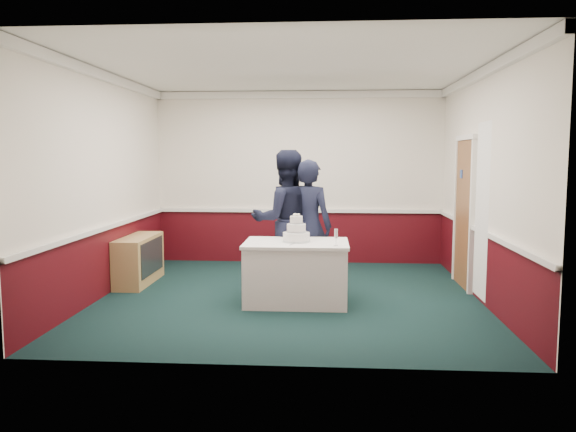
# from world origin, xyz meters

# --- Properties ---
(ground) EXTENTS (5.00, 5.00, 0.00)m
(ground) POSITION_xyz_m (0.00, 0.00, 0.00)
(ground) COLOR black
(ground) RESTS_ON ground
(room_shell) EXTENTS (5.00, 5.00, 3.00)m
(room_shell) POSITION_xyz_m (0.08, 0.61, 1.97)
(room_shell) COLOR white
(room_shell) RESTS_ON ground
(sideboard) EXTENTS (0.41, 1.20, 0.70)m
(sideboard) POSITION_xyz_m (-2.28, 0.66, 0.35)
(sideboard) COLOR tan
(sideboard) RESTS_ON ground
(cake_table) EXTENTS (1.32, 0.92, 0.79)m
(cake_table) POSITION_xyz_m (0.11, -0.29, 0.40)
(cake_table) COLOR white
(cake_table) RESTS_ON ground
(wedding_cake) EXTENTS (0.35, 0.35, 0.36)m
(wedding_cake) POSITION_xyz_m (0.11, -0.29, 0.90)
(wedding_cake) COLOR white
(wedding_cake) RESTS_ON cake_table
(cake_knife) EXTENTS (0.09, 0.21, 0.00)m
(cake_knife) POSITION_xyz_m (0.08, -0.49, 0.79)
(cake_knife) COLOR silver
(cake_knife) RESTS_ON cake_table
(champagne_flute) EXTENTS (0.05, 0.05, 0.21)m
(champagne_flute) POSITION_xyz_m (0.61, -0.57, 0.93)
(champagne_flute) COLOR silver
(champagne_flute) RESTS_ON cake_table
(person_man) EXTENTS (1.13, 0.99, 1.96)m
(person_man) POSITION_xyz_m (-0.09, 0.43, 0.98)
(person_man) COLOR black
(person_man) RESTS_ON ground
(person_woman) EXTENTS (0.78, 0.64, 1.84)m
(person_woman) POSITION_xyz_m (0.24, 0.34, 0.92)
(person_woman) COLOR black
(person_woman) RESTS_ON ground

